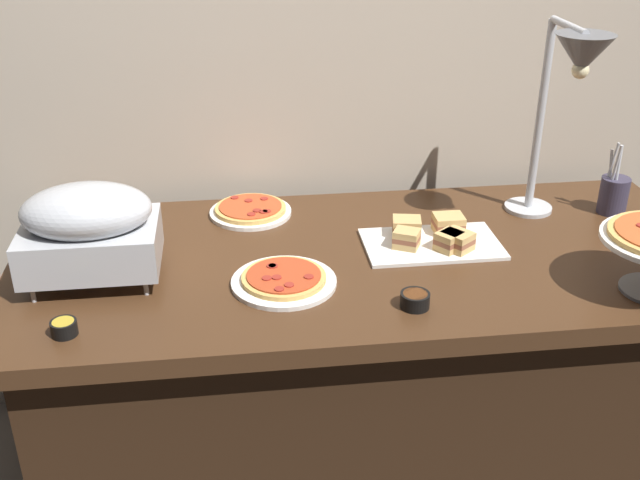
{
  "coord_description": "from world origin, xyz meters",
  "views": [
    {
      "loc": [
        -0.36,
        -1.76,
        1.7
      ],
      "look_at": [
        -0.13,
        0.0,
        0.81
      ],
      "focal_mm": 42.46,
      "sensor_mm": 36.0,
      "label": 1
    }
  ],
  "objects_px": {
    "pizza_plate_center": "(284,280)",
    "sauce_cup_near": "(415,300)",
    "sandwich_platter": "(433,238)",
    "sauce_cup_far": "(64,327)",
    "utensil_holder": "(613,194)",
    "pizza_plate_front": "(251,210)",
    "heat_lamp": "(572,76)",
    "chafing_dish": "(89,228)"
  },
  "relations": [
    {
      "from": "utensil_holder",
      "to": "chafing_dish",
      "type": "bearing_deg",
      "value": -171.55
    },
    {
      "from": "heat_lamp",
      "to": "pizza_plate_front",
      "type": "distance_m",
      "value": 0.97
    },
    {
      "from": "pizza_plate_center",
      "to": "pizza_plate_front",
      "type": "bearing_deg",
      "value": 98.37
    },
    {
      "from": "pizza_plate_center",
      "to": "utensil_holder",
      "type": "bearing_deg",
      "value": 17.03
    },
    {
      "from": "heat_lamp",
      "to": "sauce_cup_near",
      "type": "xyz_separation_m",
      "value": [
        -0.47,
        -0.34,
        -0.43
      ]
    },
    {
      "from": "heat_lamp",
      "to": "sauce_cup_near",
      "type": "relative_size",
      "value": 8.14
    },
    {
      "from": "heat_lamp",
      "to": "pizza_plate_front",
      "type": "xyz_separation_m",
      "value": [
        -0.83,
        0.23,
        -0.44
      ]
    },
    {
      "from": "sauce_cup_far",
      "to": "utensil_holder",
      "type": "relative_size",
      "value": 0.27
    },
    {
      "from": "heat_lamp",
      "to": "utensil_holder",
      "type": "relative_size",
      "value": 2.61
    },
    {
      "from": "sandwich_platter",
      "to": "sauce_cup_far",
      "type": "bearing_deg",
      "value": -160.56
    },
    {
      "from": "sauce_cup_far",
      "to": "pizza_plate_center",
      "type": "bearing_deg",
      "value": 17.91
    },
    {
      "from": "sandwich_platter",
      "to": "utensil_holder",
      "type": "distance_m",
      "value": 0.6
    },
    {
      "from": "pizza_plate_front",
      "to": "utensil_holder",
      "type": "bearing_deg",
      "value": -6.46
    },
    {
      "from": "chafing_dish",
      "to": "pizza_plate_front",
      "type": "relative_size",
      "value": 1.36
    },
    {
      "from": "chafing_dish",
      "to": "sauce_cup_far",
      "type": "xyz_separation_m",
      "value": [
        -0.03,
        -0.25,
        -0.12
      ]
    },
    {
      "from": "pizza_plate_center",
      "to": "sauce_cup_far",
      "type": "xyz_separation_m",
      "value": [
        -0.5,
        -0.16,
        0.01
      ]
    },
    {
      "from": "heat_lamp",
      "to": "pizza_plate_center",
      "type": "xyz_separation_m",
      "value": [
        -0.77,
        -0.2,
        -0.44
      ]
    },
    {
      "from": "chafing_dish",
      "to": "pizza_plate_center",
      "type": "bearing_deg",
      "value": -10.84
    },
    {
      "from": "heat_lamp",
      "to": "pizza_plate_front",
      "type": "height_order",
      "value": "heat_lamp"
    },
    {
      "from": "sandwich_platter",
      "to": "sauce_cup_near",
      "type": "distance_m",
      "value": 0.33
    },
    {
      "from": "chafing_dish",
      "to": "sauce_cup_far",
      "type": "distance_m",
      "value": 0.28
    },
    {
      "from": "pizza_plate_front",
      "to": "sauce_cup_near",
      "type": "xyz_separation_m",
      "value": [
        0.36,
        -0.57,
        0.01
      ]
    },
    {
      "from": "pizza_plate_center",
      "to": "sandwich_platter",
      "type": "height_order",
      "value": "sandwich_platter"
    },
    {
      "from": "sauce_cup_near",
      "to": "sauce_cup_far",
      "type": "height_order",
      "value": "sauce_cup_near"
    },
    {
      "from": "pizza_plate_front",
      "to": "utensil_holder",
      "type": "xyz_separation_m",
      "value": [
        1.07,
        -0.12,
        0.05
      ]
    },
    {
      "from": "chafing_dish",
      "to": "pizza_plate_center",
      "type": "height_order",
      "value": "chafing_dish"
    },
    {
      "from": "pizza_plate_center",
      "to": "utensil_holder",
      "type": "xyz_separation_m",
      "value": [
        1.01,
        0.31,
        0.05
      ]
    },
    {
      "from": "sandwich_platter",
      "to": "utensil_holder",
      "type": "xyz_separation_m",
      "value": [
        0.58,
        0.14,
        0.04
      ]
    },
    {
      "from": "chafing_dish",
      "to": "utensil_holder",
      "type": "height_order",
      "value": "chafing_dish"
    },
    {
      "from": "sauce_cup_near",
      "to": "utensil_holder",
      "type": "distance_m",
      "value": 0.84
    },
    {
      "from": "sauce_cup_near",
      "to": "sandwich_platter",
      "type": "bearing_deg",
      "value": 67.87
    },
    {
      "from": "chafing_dish",
      "to": "heat_lamp",
      "type": "bearing_deg",
      "value": 5.1
    },
    {
      "from": "pizza_plate_center",
      "to": "utensil_holder",
      "type": "relative_size",
      "value": 1.2
    },
    {
      "from": "sauce_cup_far",
      "to": "utensil_holder",
      "type": "height_order",
      "value": "utensil_holder"
    },
    {
      "from": "chafing_dish",
      "to": "utensil_holder",
      "type": "relative_size",
      "value": 1.51
    },
    {
      "from": "chafing_dish",
      "to": "pizza_plate_front",
      "type": "bearing_deg",
      "value": 40.14
    },
    {
      "from": "sandwich_platter",
      "to": "sauce_cup_far",
      "type": "distance_m",
      "value": 0.98
    },
    {
      "from": "sauce_cup_far",
      "to": "utensil_holder",
      "type": "distance_m",
      "value": 1.58
    },
    {
      "from": "sauce_cup_far",
      "to": "pizza_plate_front",
      "type": "bearing_deg",
      "value": 53.49
    },
    {
      "from": "pizza_plate_center",
      "to": "sauce_cup_near",
      "type": "distance_m",
      "value": 0.33
    },
    {
      "from": "sandwich_platter",
      "to": "utensil_holder",
      "type": "relative_size",
      "value": 1.69
    },
    {
      "from": "heat_lamp",
      "to": "sandwich_platter",
      "type": "distance_m",
      "value": 0.55
    }
  ]
}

